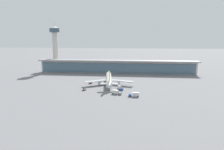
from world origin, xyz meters
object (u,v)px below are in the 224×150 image
Objects in this scene: service_truck_on_taxiway_blue at (120,87)px; airliner_on_stand at (109,79)px; service_truck_under_wing_grey at (84,89)px; control_tower at (55,44)px; service_truck_mid_apron_grey at (116,92)px; service_truck_near_nose_red at (90,83)px; service_truck_by_tail_blue at (135,94)px.

airliner_on_stand is at bearing 124.00° from service_truck_on_taxiway_blue.
control_tower reaches higher than service_truck_under_wing_grey.
service_truck_on_taxiway_blue is at bearing 82.80° from service_truck_mid_apron_grey.
airliner_on_stand is 106.86m from control_tower.
service_truck_near_nose_red is 41.05m from service_truck_mid_apron_grey.
service_truck_near_nose_red is 0.05× the size of control_tower.
service_truck_by_tail_blue reaches higher than service_truck_under_wing_grey.
service_truck_on_taxiway_blue is at bearing -56.00° from airliner_on_stand.
service_truck_mid_apron_grey is 1.04× the size of service_truck_by_tail_blue.
service_truck_on_taxiway_blue is (-11.56, 19.41, 0.02)m from service_truck_by_tail_blue.
control_tower is at bearing 132.81° from service_truck_by_tail_blue.
control_tower reaches higher than service_truck_by_tail_blue.
service_truck_near_nose_red is 23.73m from service_truck_under_wing_grey.
airliner_on_stand is 28.82m from service_truck_under_wing_grey.
control_tower is (-84.83, 101.13, 30.95)m from service_truck_mid_apron_grey.
service_truck_near_nose_red is 53.85m from service_truck_by_tail_blue.
service_truck_mid_apron_grey is (26.08, -7.86, 0.82)m from service_truck_under_wing_grey.
service_truck_on_taxiway_blue is at bearing -44.98° from control_tower.
airliner_on_stand is at bearing 106.64° from service_truck_mid_apron_grey.
service_truck_on_taxiway_blue reaches higher than service_truck_under_wing_grey.
service_truck_mid_apron_grey reaches higher than service_truck_on_taxiway_blue.
service_truck_near_nose_red is at bearing 177.75° from airliner_on_stand.
service_truck_on_taxiway_blue is 0.15× the size of control_tower.
service_truck_near_nose_red is at bearing -49.86° from control_tower.
service_truck_near_nose_red is 0.44× the size of service_truck_by_tail_blue.
service_truck_mid_apron_grey is 14.62m from service_truck_on_taxiway_blue.
control_tower is at bearing 137.12° from airliner_on_stand.
service_truck_near_nose_red and service_truck_under_wing_grey have the same top height.
airliner_on_stand reaches higher than service_truck_near_nose_red.
control_tower is at bearing 122.21° from service_truck_under_wing_grey.
service_truck_by_tail_blue is at bearing -57.72° from airliner_on_stand.
service_truck_by_tail_blue is (22.64, -35.83, -3.08)m from airliner_on_stand.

